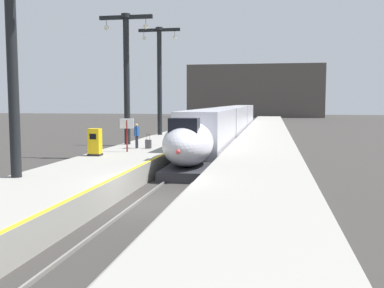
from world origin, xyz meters
TOP-DOWN VIEW (x-y plane):
  - ground_plane at (0.00, 0.00)m, footprint 260.00×260.00m
  - platform_left at (-4.05, 24.75)m, footprint 4.80×110.00m
  - platform_right at (4.05, 24.75)m, footprint 4.80×110.00m
  - platform_left_safety_stripe at (-1.77, 24.75)m, footprint 0.20×107.80m
  - rail_main_left at (-0.75, 27.50)m, footprint 0.08×110.00m
  - rail_main_right at (0.75, 27.50)m, footprint 0.08×110.00m
  - highspeed_train_main at (0.00, 32.03)m, footprint 2.92×56.01m
  - station_column_near at (-5.90, -0.41)m, footprint 4.00×0.68m
  - station_column_mid at (-5.90, 14.36)m, footprint 4.00×0.68m
  - station_column_far at (-5.90, 24.15)m, footprint 4.00×0.68m
  - passenger_near_edge at (-4.37, 11.75)m, footprint 0.25×0.57m
  - rolling_suitcase at (-3.57, 11.77)m, footprint 0.40×0.22m
  - ticket_machine_yellow at (-5.55, 7.28)m, footprint 0.76×0.62m
  - departure_info_board at (-4.35, 9.61)m, footprint 0.90×0.10m
  - terminus_back_wall at (0.00, 102.00)m, footprint 36.00×2.00m

SIDE VIEW (x-z plane):
  - ground_plane at x=0.00m, z-range 0.00..0.00m
  - rail_main_left at x=-0.75m, z-range 0.00..0.12m
  - rail_main_right at x=0.75m, z-range 0.00..0.12m
  - platform_left at x=-4.05m, z-range 0.00..1.05m
  - platform_right at x=4.05m, z-range 0.00..1.05m
  - platform_left_safety_stripe at x=-1.77m, z-range 1.05..1.06m
  - rolling_suitcase at x=-3.57m, z-range 0.86..1.85m
  - ticket_machine_yellow at x=-5.55m, z-range 0.99..2.59m
  - highspeed_train_main at x=0.00m, z-range 0.16..3.76m
  - passenger_near_edge at x=-4.37m, z-range 1.19..2.88m
  - departure_info_board at x=-4.35m, z-range 1.50..3.62m
  - station_column_near at x=-5.90m, z-range 1.99..11.46m
  - station_column_mid at x=-5.90m, z-range 1.99..11.53m
  - terminus_back_wall at x=0.00m, z-range 0.00..14.00m
  - station_column_far at x=-5.90m, z-range 2.01..12.14m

